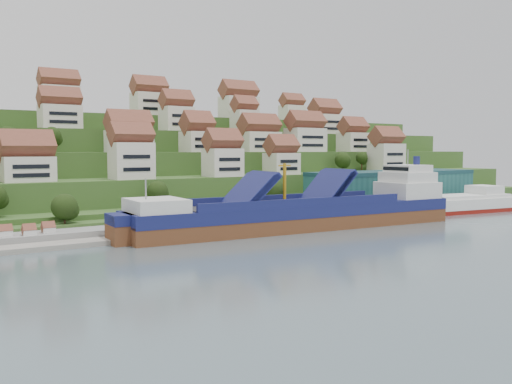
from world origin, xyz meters
TOP-DOWN VIEW (x-y plane):
  - ground at (0.00, 0.00)m, footprint 300.00×300.00m
  - quay at (20.00, 15.00)m, footprint 180.00×14.00m
  - pebble_beach at (-58.00, 12.00)m, footprint 45.00×20.00m
  - hillside at (0.00, 103.55)m, footprint 260.00×128.00m
  - hillside_village at (2.03, 61.70)m, footprint 157.21×63.93m
  - hillside_trees at (-4.60, 47.68)m, footprint 135.13×62.53m
  - warehouse at (52.00, 17.00)m, footprint 60.00×15.00m
  - flagpole at (18.11, 10.00)m, footprint 1.28×0.16m
  - beach_huts at (-60.00, 10.75)m, footprint 14.40×3.70m
  - cargo_ship at (2.85, -0.96)m, footprint 84.74×19.40m
  - second_ship at (66.45, 0.19)m, footprint 30.39×14.66m

SIDE VIEW (x-z plane):
  - ground at x=0.00m, z-range 0.00..0.00m
  - pebble_beach at x=-58.00m, z-range 0.00..1.00m
  - quay at x=20.00m, z-range 0.00..2.20m
  - beach_huts at x=-60.00m, z-range 1.00..3.20m
  - second_ship at x=66.45m, z-range -1.68..6.79m
  - cargo_ship at x=2.85m, z-range -5.85..12.86m
  - flagpole at x=18.11m, z-range 2.88..10.88m
  - warehouse at x=52.00m, z-range 2.20..12.20m
  - hillside at x=0.00m, z-range -4.84..26.16m
  - hillside_trees at x=-4.60m, z-range 2.40..34.11m
  - hillside_village at x=2.03m, z-range 10.50..39.25m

